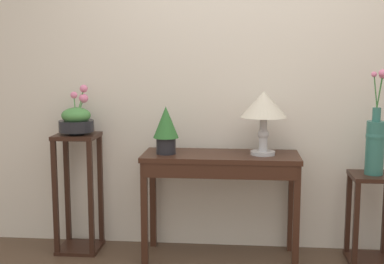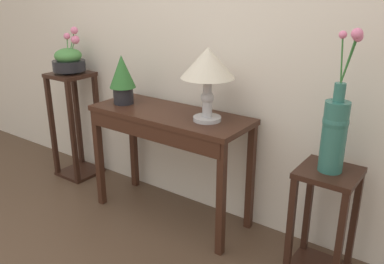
{
  "view_description": "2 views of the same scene",
  "coord_description": "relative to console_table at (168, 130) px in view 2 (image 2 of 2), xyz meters",
  "views": [
    {
      "loc": [
        -0.0,
        -2.43,
        1.48
      ],
      "look_at": [
        -0.35,
        1.31,
        0.92
      ],
      "focal_mm": 48.62,
      "sensor_mm": 36.0,
      "label": 1
    },
    {
      "loc": [
        1.49,
        -0.77,
        1.58
      ],
      "look_at": [
        0.06,
        1.21,
        0.68
      ],
      "focal_mm": 37.99,
      "sensor_mm": 36.0,
      "label": 2
    }
  ],
  "objects": [
    {
      "name": "pedestal_stand_right",
      "position": [
        1.07,
        0.03,
        -0.34
      ],
      "size": [
        0.31,
        0.31,
        0.65
      ],
      "color": "black",
      "rests_on": "ground"
    },
    {
      "name": "back_wall_with_art",
      "position": [
        0.13,
        0.33,
        0.74
      ],
      "size": [
        9.0,
        0.1,
        2.8
      ],
      "color": "beige",
      "rests_on": "ground"
    },
    {
      "name": "console_table",
      "position": [
        0.0,
        0.0,
        0.0
      ],
      "size": [
        1.12,
        0.43,
        0.78
      ],
      "color": "#381E14",
      "rests_on": "ground"
    },
    {
      "name": "planter_bowl_wide_left",
      "position": [
        -1.07,
        0.08,
        0.34
      ],
      "size": [
        0.26,
        0.26,
        0.36
      ],
      "color": "black",
      "rests_on": "pedestal_stand_left"
    },
    {
      "name": "pedestal_stand_left",
      "position": [
        -1.07,
        0.08,
        -0.21
      ],
      "size": [
        0.31,
        0.31,
        0.9
      ],
      "color": "black",
      "rests_on": "ground"
    },
    {
      "name": "table_lamp",
      "position": [
        0.3,
        0.02,
        0.45
      ],
      "size": [
        0.33,
        0.33,
        0.45
      ],
      "color": "#B7B7BC",
      "rests_on": "console_table"
    },
    {
      "name": "potted_plant_on_console",
      "position": [
        -0.39,
        -0.01,
        0.31
      ],
      "size": [
        0.18,
        0.18,
        0.34
      ],
      "color": "black",
      "rests_on": "console_table"
    },
    {
      "name": "flower_vase_tall_right",
      "position": [
        1.07,
        0.03,
        0.23
      ],
      "size": [
        0.13,
        0.14,
        0.73
      ],
      "color": "#2D665B",
      "rests_on": "pedestal_stand_right"
    }
  ]
}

